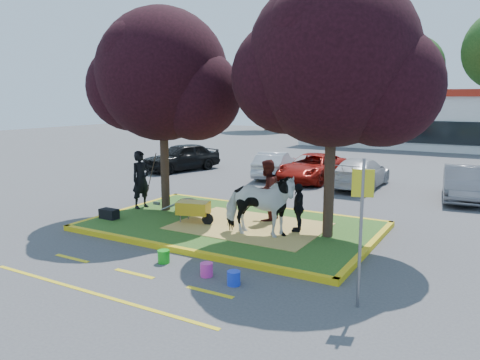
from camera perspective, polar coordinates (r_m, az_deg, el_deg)
The scene contains 32 objects.
ground at distance 14.00m, azimuth -1.02°, elevation -5.91°, with size 90.00×90.00×0.00m, color #424244.
median_island at distance 13.98m, azimuth -1.02°, elevation -5.61°, with size 8.00×5.00×0.15m, color #26531A.
curb_near at distance 11.94m, azimuth -7.46°, elevation -8.47°, with size 8.30×0.16×0.15m, color yellow.
curb_far at distance 16.17m, azimuth 3.69°, elevation -3.46°, with size 8.30×0.16×0.15m, color yellow.
curb_left at distance 16.39m, azimuth -13.38°, elevation -3.54°, with size 0.16×5.30×0.15m, color yellow.
curb_right at distance 12.47m, azimuth 15.45°, elevation -7.94°, with size 0.16×5.30×0.15m, color yellow.
straw_bedding at distance 13.67m, azimuth 1.15°, elevation -5.63°, with size 4.20×3.00×0.01m, color #DDBC5B.
tree_purple_left at distance 15.38m, azimuth -9.43°, elevation 11.83°, with size 5.06×4.20×6.51m.
tree_purple_right at distance 12.41m, azimuth 11.34°, elevation 13.15°, with size 5.30×4.40×6.82m.
fire_lane_stripe_a at distance 12.18m, azimuth -19.80°, elevation -8.97°, with size 1.10×0.12×0.01m, color yellow.
fire_lane_stripe_b at distance 10.80m, azimuth -12.76°, elevation -11.07°, with size 1.10×0.12×0.01m, color yellow.
fire_lane_stripe_c at distance 9.64m, azimuth -3.71°, elevation -13.48°, with size 1.10×0.12×0.01m, color yellow.
fire_lane_long at distance 10.02m, azimuth -17.51°, elevation -13.00°, with size 6.00×0.10×0.01m, color yellow.
retail_building at distance 39.86m, azimuth 22.96°, elevation 6.97°, with size 20.40×8.40×4.40m.
treeline at distance 49.63m, azimuth 23.94°, elevation 13.70°, with size 46.58×7.80×14.63m.
cow at distance 12.47m, azimuth 2.35°, elevation -3.06°, with size 0.94×2.06×1.74m, color white.
calf at distance 15.41m, azimuth -6.16°, elevation -3.04°, with size 1.02×0.58×0.44m, color black.
handler at distance 16.09m, azimuth -11.99°, elevation 0.06°, with size 0.71×0.46×1.94m, color black.
visitor_a at distance 14.12m, azimuth 3.30°, elevation -1.27°, with size 0.90×0.70×1.86m, color #411512.
visitor_b at distance 13.07m, azimuth 7.14°, elevation -3.36°, with size 0.80×0.33×1.37m, color black.
wheelbarrow at distance 14.01m, azimuth -5.69°, elevation -3.45°, with size 1.69×0.80×0.64m.
gear_bag_dark at distance 15.03m, azimuth -15.67°, elevation -3.98°, with size 0.59×0.32×0.30m, color black.
gear_bag_green at distance 15.16m, azimuth -15.80°, elevation -4.00°, with size 0.43×0.27×0.23m, color black.
sign_post at distance 8.71m, azimuth 14.58°, elevation -4.26°, with size 0.38×0.16×2.79m.
bucket_green at distance 11.29m, azimuth -9.28°, elevation -9.19°, with size 0.28×0.28×0.31m, color #19A61B.
bucket_pink at distance 10.39m, azimuth -4.10°, elevation -10.85°, with size 0.28×0.28×0.30m, color #EF35A7.
bucket_blue at distance 9.91m, azimuth -0.77°, elevation -11.87°, with size 0.28×0.28×0.30m, color blue.
car_black at distance 25.02m, azimuth -7.12°, elevation 2.81°, with size 1.72×4.28×1.46m, color black.
car_silver at distance 22.76m, azimuth 4.20°, elevation 1.90°, with size 1.33×3.82×1.26m, color #ABAEB4.
car_red at distance 22.03m, azimuth 8.86°, elevation 1.53°, with size 2.09×4.53×1.26m, color #9D150D.
car_white at distance 20.88m, azimuth 14.49°, elevation 0.88°, with size 1.78×4.37×1.27m, color silver.
car_grey at distance 19.61m, azimuth 25.53°, elevation -0.36°, with size 1.35×3.87×1.28m, color #5B5C63.
Camera 1 is at (6.92, -11.54, 3.85)m, focal length 35.00 mm.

